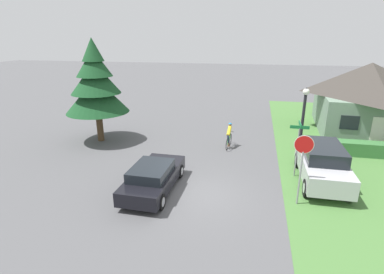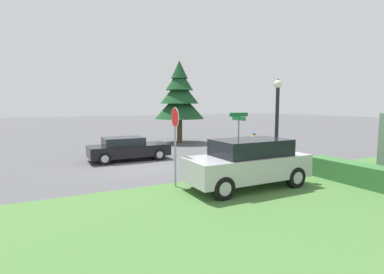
{
  "view_description": "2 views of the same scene",
  "coord_description": "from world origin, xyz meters",
  "px_view_note": "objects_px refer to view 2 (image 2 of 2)",
  "views": [
    {
      "loc": [
        2.36,
        -11.74,
        6.68
      ],
      "look_at": [
        -1.12,
        4.43,
        1.16
      ],
      "focal_mm": 28.0,
      "sensor_mm": 36.0,
      "label": 1
    },
    {
      "loc": [
        14.62,
        -4.53,
        3.14
      ],
      "look_at": [
        -1.15,
        3.58,
        1.22
      ],
      "focal_mm": 28.0,
      "sensor_mm": 36.0,
      "label": 2
    }
  ],
  "objects_px": {
    "sedan_left_lane": "(128,149)",
    "street_name_sign": "(238,134)",
    "street_lamp": "(277,117)",
    "parked_suv_right": "(248,163)",
    "stop_sign": "(175,131)",
    "cyclist": "(250,146)",
    "conifer_tall_near": "(179,97)"
  },
  "relations": [
    {
      "from": "street_name_sign",
      "to": "street_lamp",
      "type": "bearing_deg",
      "value": 78.15
    },
    {
      "from": "cyclist",
      "to": "conifer_tall_near",
      "type": "bearing_deg",
      "value": 98.88
    },
    {
      "from": "cyclist",
      "to": "street_lamp",
      "type": "bearing_deg",
      "value": -107.94
    },
    {
      "from": "parked_suv_right",
      "to": "street_name_sign",
      "type": "bearing_deg",
      "value": 71.66
    },
    {
      "from": "parked_suv_right",
      "to": "stop_sign",
      "type": "bearing_deg",
      "value": 151.08
    },
    {
      "from": "stop_sign",
      "to": "parked_suv_right",
      "type": "bearing_deg",
      "value": -115.65
    },
    {
      "from": "stop_sign",
      "to": "street_lamp",
      "type": "relative_size",
      "value": 0.72
    },
    {
      "from": "street_lamp",
      "to": "conifer_tall_near",
      "type": "distance_m",
      "value": 12.77
    },
    {
      "from": "stop_sign",
      "to": "street_lamp",
      "type": "distance_m",
      "value": 4.59
    },
    {
      "from": "sedan_left_lane",
      "to": "parked_suv_right",
      "type": "height_order",
      "value": "parked_suv_right"
    },
    {
      "from": "parked_suv_right",
      "to": "street_name_sign",
      "type": "distance_m",
      "value": 1.57
    },
    {
      "from": "sedan_left_lane",
      "to": "street_name_sign",
      "type": "xyz_separation_m",
      "value": [
        6.46,
        2.94,
        1.28
      ]
    },
    {
      "from": "street_name_sign",
      "to": "sedan_left_lane",
      "type": "bearing_deg",
      "value": -155.52
    },
    {
      "from": "stop_sign",
      "to": "conifer_tall_near",
      "type": "height_order",
      "value": "conifer_tall_near"
    },
    {
      "from": "sedan_left_lane",
      "to": "cyclist",
      "type": "bearing_deg",
      "value": -22.86
    },
    {
      "from": "sedan_left_lane",
      "to": "cyclist",
      "type": "xyz_separation_m",
      "value": [
        2.8,
        6.43,
        0.08
      ]
    },
    {
      "from": "street_name_sign",
      "to": "conifer_tall_near",
      "type": "distance_m",
      "value": 12.79
    },
    {
      "from": "sedan_left_lane",
      "to": "stop_sign",
      "type": "distance_m",
      "value": 6.46
    },
    {
      "from": "sedan_left_lane",
      "to": "street_name_sign",
      "type": "height_order",
      "value": "street_name_sign"
    },
    {
      "from": "cyclist",
      "to": "conifer_tall_near",
      "type": "xyz_separation_m",
      "value": [
        -8.63,
        -0.5,
        3.06
      ]
    },
    {
      "from": "sedan_left_lane",
      "to": "stop_sign",
      "type": "height_order",
      "value": "stop_sign"
    },
    {
      "from": "sedan_left_lane",
      "to": "cyclist",
      "type": "relative_size",
      "value": 2.54
    },
    {
      "from": "parked_suv_right",
      "to": "stop_sign",
      "type": "relative_size",
      "value": 1.57
    },
    {
      "from": "cyclist",
      "to": "stop_sign",
      "type": "bearing_deg",
      "value": -145.41
    },
    {
      "from": "cyclist",
      "to": "stop_sign",
      "type": "height_order",
      "value": "stop_sign"
    },
    {
      "from": "conifer_tall_near",
      "to": "stop_sign",
      "type": "bearing_deg",
      "value": -25.54
    },
    {
      "from": "street_name_sign",
      "to": "cyclist",
      "type": "bearing_deg",
      "value": 136.36
    },
    {
      "from": "stop_sign",
      "to": "conifer_tall_near",
      "type": "distance_m",
      "value": 13.53
    },
    {
      "from": "parked_suv_right",
      "to": "sedan_left_lane",
      "type": "bearing_deg",
      "value": 108.53
    },
    {
      "from": "sedan_left_lane",
      "to": "parked_suv_right",
      "type": "xyz_separation_m",
      "value": [
        7.61,
        2.56,
        0.29
      ]
    },
    {
      "from": "parked_suv_right",
      "to": "street_lamp",
      "type": "bearing_deg",
      "value": 20.43
    },
    {
      "from": "street_name_sign",
      "to": "conifer_tall_near",
      "type": "height_order",
      "value": "conifer_tall_near"
    }
  ]
}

